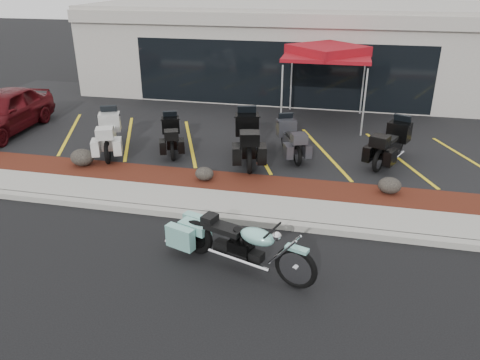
% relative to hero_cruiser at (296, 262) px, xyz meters
% --- Properties ---
extents(ground, '(90.00, 90.00, 0.00)m').
position_rel_hero_cruiser_xyz_m(ground, '(-2.06, 1.24, -0.55)').
color(ground, black).
rests_on(ground, ground).
extents(curb, '(24.00, 0.25, 0.15)m').
position_rel_hero_cruiser_xyz_m(curb, '(-2.06, 2.14, -0.48)').
color(curb, gray).
rests_on(curb, ground).
extents(sidewalk, '(24.00, 1.20, 0.15)m').
position_rel_hero_cruiser_xyz_m(sidewalk, '(-2.06, 2.84, -0.48)').
color(sidewalk, gray).
rests_on(sidewalk, ground).
extents(mulch_bed, '(24.00, 1.20, 0.16)m').
position_rel_hero_cruiser_xyz_m(mulch_bed, '(-2.06, 4.04, -0.47)').
color(mulch_bed, '#3D170E').
rests_on(mulch_bed, ground).
extents(upper_lot, '(26.00, 9.60, 0.15)m').
position_rel_hero_cruiser_xyz_m(upper_lot, '(-2.06, 9.44, -0.48)').
color(upper_lot, black).
rests_on(upper_lot, ground).
extents(dealership_building, '(18.00, 8.16, 4.00)m').
position_rel_hero_cruiser_xyz_m(dealership_building, '(-2.06, 15.71, 1.45)').
color(dealership_building, '#9B958C').
rests_on(dealership_building, ground).
extents(boulder_left, '(0.69, 0.57, 0.49)m').
position_rel_hero_cruiser_xyz_m(boulder_left, '(-6.65, 4.19, -0.15)').
color(boulder_left, black).
rests_on(boulder_left, mulch_bed).
extents(boulder_mid, '(0.51, 0.42, 0.36)m').
position_rel_hero_cruiser_xyz_m(boulder_mid, '(-2.91, 3.97, -0.21)').
color(boulder_mid, black).
rests_on(boulder_mid, mulch_bed).
extents(boulder_right, '(0.58, 0.49, 0.41)m').
position_rel_hero_cruiser_xyz_m(boulder_right, '(1.91, 4.21, -0.19)').
color(boulder_right, black).
rests_on(boulder_right, mulch_bed).
extents(hero_cruiser, '(3.23, 1.77, 1.11)m').
position_rel_hero_cruiser_xyz_m(hero_cruiser, '(0.00, 0.00, 0.00)').
color(hero_cruiser, '#7FC5BA').
rests_on(hero_cruiser, ground).
extents(touring_white, '(1.66, 2.43, 1.32)m').
position_rel_hero_cruiser_xyz_m(touring_white, '(-6.64, 6.03, 0.26)').
color(touring_white, silver).
rests_on(touring_white, upper_lot).
extents(touring_black_front, '(1.40, 2.08, 1.13)m').
position_rel_hero_cruiser_xyz_m(touring_black_front, '(-4.77, 6.47, 0.16)').
color(touring_black_front, black).
rests_on(touring_black_front, upper_lot).
extents(touring_black_mid, '(1.54, 2.67, 1.46)m').
position_rel_hero_cruiser_xyz_m(touring_black_mid, '(-2.27, 6.47, 0.33)').
color(touring_black_mid, black).
rests_on(touring_black_mid, upper_lot).
extents(touring_grey, '(1.48, 2.17, 1.18)m').
position_rel_hero_cruiser_xyz_m(touring_grey, '(-1.13, 6.92, 0.19)').
color(touring_grey, '#303136').
rests_on(touring_grey, upper_lot).
extents(touring_black_rear, '(1.68, 2.38, 1.30)m').
position_rel_hero_cruiser_xyz_m(touring_black_rear, '(2.34, 7.05, 0.24)').
color(touring_black_rear, black).
rests_on(touring_black_rear, upper_lot).
extents(parked_car, '(2.05, 4.50, 1.50)m').
position_rel_hero_cruiser_xyz_m(parked_car, '(-10.90, 6.44, 0.35)').
color(parked_car, '#4E0B10').
rests_on(parked_car, upper_lot).
extents(traffic_cone, '(0.33, 0.33, 0.51)m').
position_rel_hero_cruiser_xyz_m(traffic_cone, '(-3.05, 9.66, -0.15)').
color(traffic_cone, '#EF3907').
rests_on(traffic_cone, upper_lot).
extents(popup_canopy, '(3.38, 3.38, 2.78)m').
position_rel_hero_cruiser_xyz_m(popup_canopy, '(-0.12, 10.17, 2.12)').
color(popup_canopy, silver).
rests_on(popup_canopy, upper_lot).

